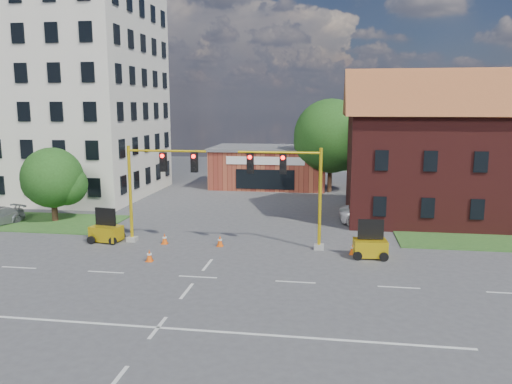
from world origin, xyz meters
TOP-DOWN VIEW (x-y plane):
  - ground at (0.00, 0.00)m, footprint 120.00×120.00m
  - grass_verge_ne at (18.00, 9.00)m, footprint 14.00×4.00m
  - lane_markings at (0.00, -3.00)m, footprint 60.00×36.00m
  - office_block at (-20.00, 21.90)m, footprint 18.40×15.40m
  - brick_shop at (0.00, 29.98)m, footprint 12.40×8.40m
  - townhouse_row at (18.00, 16.00)m, footprint 21.00×11.00m
  - tree_large at (6.88, 27.08)m, footprint 7.78×7.41m
  - tree_nw_front at (-13.77, 10.58)m, footprint 4.74×4.52m
  - signal_mast_west at (-4.36, 6.00)m, footprint 5.30×0.60m
  - signal_mast_east at (4.36, 6.00)m, footprint 5.30×0.60m
  - trailer_west at (-7.60, 5.67)m, footprint 2.04×1.52m
  - trailer_east at (8.96, 4.76)m, footprint 1.97×1.39m
  - cone_a at (-3.39, 2.13)m, footprint 0.40×0.40m
  - cone_b at (-3.73, 5.73)m, footprint 0.40×0.40m
  - cone_c at (-0.13, 5.72)m, footprint 0.40×0.40m
  - cone_d at (8.00, 5.21)m, footprint 0.40×0.40m
  - pickup_white at (10.13, 13.31)m, footprint 5.82×2.99m

SIDE VIEW (x-z plane):
  - ground at x=0.00m, z-range 0.00..0.00m
  - lane_markings at x=0.00m, z-range 0.00..0.01m
  - grass_verge_ne at x=18.00m, z-range 0.00..0.08m
  - cone_a at x=-3.39m, z-range -0.01..0.69m
  - cone_b at x=-3.73m, z-range -0.01..0.69m
  - cone_c at x=-0.13m, z-range -0.01..0.69m
  - cone_d at x=8.00m, z-range -0.01..0.69m
  - trailer_west at x=-7.60m, z-range -0.40..1.72m
  - trailer_east at x=8.96m, z-range -0.40..1.74m
  - pickup_white at x=10.13m, z-range 0.00..1.57m
  - brick_shop at x=0.00m, z-range 0.01..4.31m
  - tree_nw_front at x=-13.77m, z-range 0.40..6.02m
  - signal_mast_west at x=-4.36m, z-range 0.82..7.02m
  - signal_mast_east at x=4.36m, z-range 0.82..7.02m
  - tree_large at x=6.88m, z-range 0.75..10.15m
  - townhouse_row at x=18.00m, z-range 0.18..11.68m
  - office_block at x=-20.00m, z-range 0.01..20.61m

